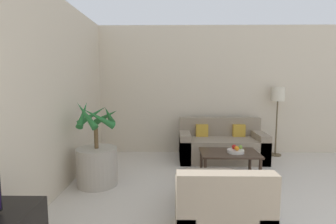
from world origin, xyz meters
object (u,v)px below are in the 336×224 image
Objects in this scene: apple_red at (234,147)px; apple_green at (240,147)px; potted_palm at (97,160)px; armchair at (219,214)px; ottoman at (211,188)px; sofa_loveseat at (221,146)px; floor_lamp at (278,100)px; fruit_bowl at (236,151)px; orange_fruit at (237,148)px; coffee_table at (229,155)px.

apple_green is (0.10, 0.01, -0.01)m from apple_red.
armchair is (1.58, -1.35, -0.12)m from potted_palm.
potted_palm is 1.98× the size of ottoman.
sofa_loveseat is (2.09, 1.28, -0.10)m from potted_palm.
floor_lamp is 5.28× the size of fruit_bowl.
floor_lamp is 1.78m from apple_green.
potted_palm is 2.15m from orange_fruit.
sofa_loveseat is at bearing 86.76° from coffee_table.
coffee_table is at bearing 74.79° from armchair.
apple_red is at bearing 126.11° from fruit_bowl.
apple_red is at bearing 9.11° from potted_palm.
orange_fruit reaches higher than coffee_table.
armchair is at bearing -119.92° from floor_lamp.
floor_lamp is at bearing 49.71° from orange_fruit.
sofa_loveseat reaches higher than apple_red.
apple_green is 0.10× the size of ottoman.
armchair reaches higher than apple_green.
floor_lamp is 1.95m from coffee_table.
sofa_loveseat is 2.68m from armchair.
coffee_table is (-0.05, -0.94, 0.08)m from sofa_loveseat.
apple_green is at bearing 49.52° from orange_fruit.
coffee_table is at bearing 64.78° from ottoman.
apple_green is at bearing -130.27° from floor_lamp.
coffee_table is (2.04, 0.35, -0.02)m from potted_palm.
floor_lamp is (3.28, 1.61, 0.79)m from potted_palm.
potted_palm reaches higher than armchair.
potted_palm is 2.08m from armchair.
potted_palm is at bearing -173.11° from orange_fruit.
apple_red is 0.12× the size of ottoman.
fruit_bowl is 0.32× the size of armchair.
ottoman is (-0.59, -0.89, -0.31)m from apple_green.
fruit_bowl reaches higher than coffee_table.
potted_palm is 2.15m from fruit_bowl.
potted_palm is 3.73m from floor_lamp.
apple_red is 1.79m from armchair.
floor_lamp is (1.19, 0.32, 0.89)m from sofa_loveseat.
apple_red is at bearing 72.41° from armchair.
sofa_loveseat is at bearing 75.56° from ottoman.
floor_lamp reaches higher than orange_fruit.
floor_lamp is 3.53m from armchair.
potted_palm is at bearing 139.44° from armchair.
floor_lamp is at bearing 49.73° from apple_green.
orange_fruit is (0.02, -0.08, -0.00)m from apple_red.
armchair is (-0.56, -1.61, -0.24)m from orange_fruit.
floor_lamp is at bearing 45.48° from coffee_table.
ottoman is (-0.47, -1.82, -0.10)m from sofa_loveseat.
coffee_table is at bearing -93.24° from sofa_loveseat.
sofa_loveseat is 6.11× the size of fruit_bowl.
ottoman is at bearing -115.22° from coffee_table.
floor_lamp reaches higher than coffee_table.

